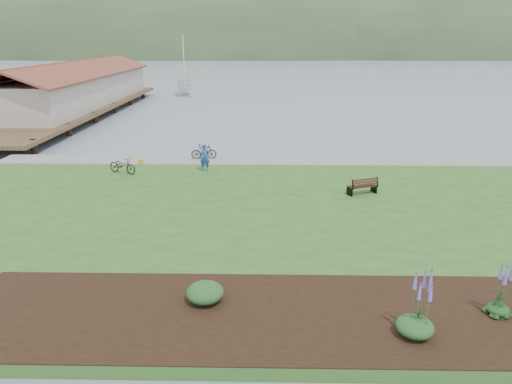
% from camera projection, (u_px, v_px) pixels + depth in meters
% --- Properties ---
extents(ground, '(600.00, 600.00, 0.00)m').
position_uv_depth(ground, '(272.00, 205.00, 22.17)').
color(ground, gray).
rests_on(ground, ground).
extents(lawn, '(34.00, 20.00, 0.40)m').
position_uv_depth(lawn, '(273.00, 217.00, 20.22)').
color(lawn, '#2D5D20').
rests_on(lawn, ground).
extents(shoreline_path, '(34.00, 2.20, 0.03)m').
position_uv_depth(shoreline_path, '(270.00, 160.00, 28.57)').
color(shoreline_path, gray).
rests_on(shoreline_path, lawn).
extents(garden_bed, '(24.00, 4.40, 0.04)m').
position_uv_depth(garden_bed, '(384.00, 315.00, 12.71)').
color(garden_bed, black).
rests_on(garden_bed, lawn).
extents(far_hillside, '(580.00, 80.00, 38.00)m').
position_uv_depth(far_hillside, '(316.00, 57.00, 182.60)').
color(far_hillside, '#314D2B').
rests_on(far_hillside, ground).
extents(pier_pavilion, '(8.00, 36.00, 5.40)m').
position_uv_depth(pier_pavilion, '(78.00, 88.00, 47.72)').
color(pier_pavilion, '#4C3826').
rests_on(pier_pavilion, ground).
extents(park_bench, '(1.55, 1.07, 0.89)m').
position_uv_depth(park_bench, '(363.00, 186.00, 22.35)').
color(park_bench, black).
rests_on(park_bench, lawn).
extents(person, '(0.78, 0.63, 1.85)m').
position_uv_depth(person, '(205.00, 156.00, 26.07)').
color(person, '#214D9A').
rests_on(person, lawn).
extents(bicycle_a, '(1.31, 1.89, 0.94)m').
position_uv_depth(bicycle_a, '(122.00, 165.00, 25.80)').
color(bicycle_a, black).
rests_on(bicycle_a, lawn).
extents(bicycle_b, '(0.64, 1.63, 0.96)m').
position_uv_depth(bicycle_b, '(204.00, 152.00, 28.78)').
color(bicycle_b, black).
rests_on(bicycle_b, lawn).
extents(sailboat, '(10.97, 11.12, 25.38)m').
position_uv_depth(sailboat, '(186.00, 95.00, 63.55)').
color(sailboat, silver).
rests_on(sailboat, ground).
extents(pannier, '(0.23, 0.30, 0.29)m').
position_uv_depth(pannier, '(141.00, 162.00, 27.73)').
color(pannier, gold).
rests_on(pannier, lawn).
extents(echium_0, '(0.62, 0.62, 2.12)m').
position_uv_depth(echium_0, '(420.00, 304.00, 11.59)').
color(echium_0, '#163D18').
rests_on(echium_0, garden_bed).
extents(echium_1, '(0.62, 0.62, 1.92)m').
position_uv_depth(echium_1, '(501.00, 292.00, 12.50)').
color(echium_1, '#163D18').
rests_on(echium_1, garden_bed).
extents(shrub_0, '(1.10, 1.10, 0.55)m').
position_uv_depth(shrub_0, '(205.00, 292.00, 13.28)').
color(shrub_0, '#1E4C21').
rests_on(shrub_0, garden_bed).
extents(shrub_1, '(0.97, 0.97, 0.49)m').
position_uv_depth(shrub_1, '(415.00, 327.00, 11.78)').
color(shrub_1, '#1E4C21').
rests_on(shrub_1, garden_bed).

